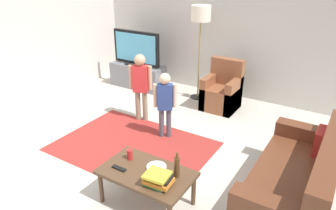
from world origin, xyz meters
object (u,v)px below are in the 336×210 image
(child_center, at_px, (165,100))
(tv, at_px, (136,49))
(child_near_tv, at_px, (141,82))
(bottle, at_px, (177,167))
(book_stack, at_px, (158,179))
(soda_can, at_px, (130,154))
(floor_lamp, at_px, (201,19))
(tv_stand, at_px, (138,76))
(couch, at_px, (300,184))
(tv_remote, at_px, (119,168))
(armchair, at_px, (222,92))
(plate, at_px, (156,167))
(coffee_table, at_px, (147,175))

(child_center, bearing_deg, tv, 138.03)
(child_near_tv, xyz_separation_m, child_center, (0.65, -0.28, -0.07))
(child_near_tv, xyz_separation_m, bottle, (1.60, -1.54, -0.15))
(book_stack, relative_size, soda_can, 2.42)
(tv, relative_size, floor_lamp, 0.62)
(tv_stand, bearing_deg, child_center, -42.37)
(tv, relative_size, child_center, 1.07)
(couch, bearing_deg, child_center, 165.76)
(tv, relative_size, couch, 0.61)
(floor_lamp, relative_size, tv_remote, 10.47)
(tv, xyz_separation_m, armchair, (1.96, -0.02, -0.55))
(couch, relative_size, armchair, 2.00)
(child_center, height_order, soda_can, child_center)
(couch, xyz_separation_m, armchair, (-1.75, 1.98, 0.01))
(child_center, xyz_separation_m, plate, (0.68, -1.25, -0.19))
(child_near_tv, bearing_deg, floor_lamp, 74.99)
(tv_remote, bearing_deg, tv, 124.43)
(floor_lamp, bearing_deg, bottle, -67.12)
(coffee_table, bearing_deg, plate, 67.27)
(child_center, bearing_deg, floor_lamp, 99.66)
(couch, height_order, bottle, couch)
(plate, bearing_deg, tv_remote, -144.00)
(tv_remote, bearing_deg, armchair, 91.22)
(child_center, height_order, coffee_table, child_center)
(coffee_table, xyz_separation_m, soda_can, (-0.30, 0.10, 0.11))
(tv, distance_m, armchair, 2.03)
(floor_lamp, distance_m, coffee_table, 3.37)
(tv_stand, distance_m, bottle, 3.81)
(child_center, bearing_deg, book_stack, -59.95)
(floor_lamp, height_order, tv_remote, floor_lamp)
(tv_stand, relative_size, bottle, 4.12)
(tv, distance_m, plate, 3.61)
(coffee_table, bearing_deg, book_stack, -26.66)
(child_near_tv, bearing_deg, bottle, -43.95)
(armchair, xyz_separation_m, child_near_tv, (-0.96, -1.18, 0.39))
(child_near_tv, height_order, tv_remote, child_near_tv)
(plate, bearing_deg, child_near_tv, 131.15)
(tv, distance_m, child_near_tv, 1.57)
(soda_can, bearing_deg, book_stack, -22.08)
(coffee_table, distance_m, tv_remote, 0.31)
(child_center, bearing_deg, child_near_tv, 156.91)
(couch, height_order, child_near_tv, child_near_tv)
(couch, xyz_separation_m, book_stack, (-1.21, -0.96, 0.20))
(tv, xyz_separation_m, child_center, (1.65, -1.48, -0.23))
(tv_stand, bearing_deg, bottle, -46.82)
(book_stack, bearing_deg, tv, 130.21)
(tv, distance_m, bottle, 3.79)
(tv_stand, bearing_deg, coffee_table, -51.55)
(bottle, bearing_deg, coffee_table, -162.65)
(couch, bearing_deg, bottle, -146.23)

